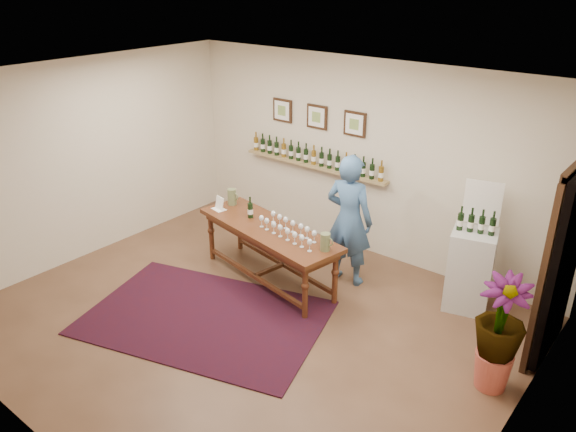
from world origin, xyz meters
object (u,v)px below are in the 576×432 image
Objects in this scene: display_pedestal at (470,270)px; person at (349,220)px; potted_plant at (499,334)px; tasting_table at (268,235)px.

display_pedestal is 1.61m from person.
potted_plant is at bearing 153.23° from person.
person reaches higher than potted_plant.
display_pedestal reaches higher than tasting_table.
tasting_table is 2.56m from display_pedestal.
tasting_table is 1.29× the size of person.
tasting_table is 1.07m from person.
display_pedestal is (2.33, 1.04, -0.15)m from tasting_table.
tasting_table is 3.12m from potted_plant.
person reaches higher than tasting_table.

